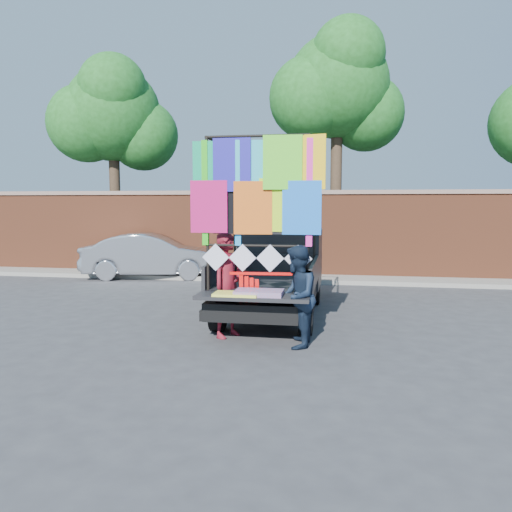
% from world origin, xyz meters
% --- Properties ---
extents(ground, '(90.00, 90.00, 0.00)m').
position_xyz_m(ground, '(0.00, 0.00, 0.00)').
color(ground, '#38383A').
rests_on(ground, ground).
extents(brick_wall, '(30.00, 0.45, 2.61)m').
position_xyz_m(brick_wall, '(0.00, 7.00, 1.33)').
color(brick_wall, brown).
rests_on(brick_wall, ground).
extents(curb, '(30.00, 1.20, 0.12)m').
position_xyz_m(curb, '(0.00, 6.30, 0.06)').
color(curb, gray).
rests_on(curb, ground).
extents(tree_left, '(4.20, 3.30, 7.05)m').
position_xyz_m(tree_left, '(-6.48, 8.12, 5.12)').
color(tree_left, '#38281C').
rests_on(tree_left, ground).
extents(tree_mid, '(4.20, 3.30, 7.73)m').
position_xyz_m(tree_mid, '(1.02, 8.12, 5.70)').
color(tree_mid, '#38281C').
rests_on(tree_mid, ground).
extents(pickup_truck, '(2.08, 5.22, 3.28)m').
position_xyz_m(pickup_truck, '(-0.12, 2.36, 0.83)').
color(pickup_truck, black).
rests_on(pickup_truck, ground).
extents(sedan, '(4.24, 2.18, 1.33)m').
position_xyz_m(sedan, '(-4.36, 6.10, 0.67)').
color(sedan, '#B8B9BF').
rests_on(sedan, ground).
extents(woman, '(0.68, 0.76, 1.75)m').
position_xyz_m(woman, '(-0.63, -0.01, 0.87)').
color(woman, maroon).
rests_on(woman, ground).
extents(man, '(0.60, 0.77, 1.58)m').
position_xyz_m(man, '(0.55, -0.42, 0.79)').
color(man, '#152236').
rests_on(man, ground).
extents(streamer_bundle, '(1.00, 0.12, 0.69)m').
position_xyz_m(streamer_bundle, '(-0.15, -0.23, 0.90)').
color(streamer_bundle, '#FD120D').
rests_on(streamer_bundle, ground).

